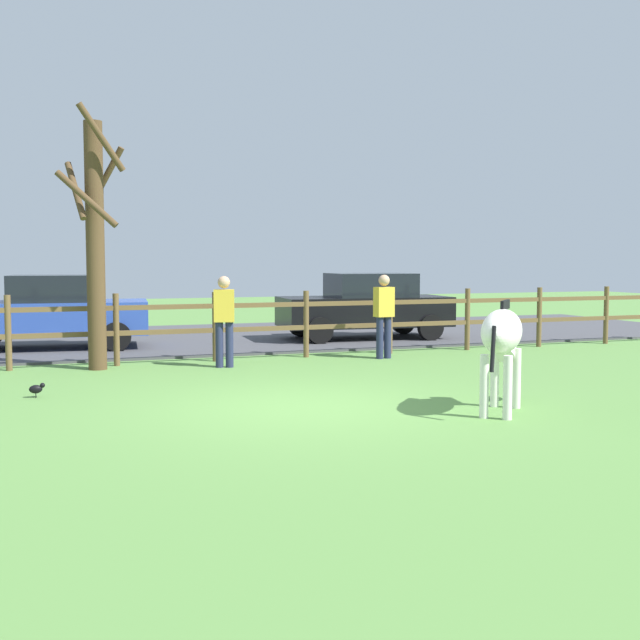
# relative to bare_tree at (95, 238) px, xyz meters

# --- Properties ---
(ground_plane) EXTENTS (60.00, 60.00, 0.00)m
(ground_plane) POSITION_rel_bare_tree_xyz_m (2.22, -4.60, -2.31)
(ground_plane) COLOR #5B8C42
(parking_asphalt) EXTENTS (28.00, 7.40, 0.05)m
(parking_asphalt) POSITION_rel_bare_tree_xyz_m (2.22, 4.70, -2.28)
(parking_asphalt) COLOR #47474C
(parking_asphalt) RESTS_ON ground_plane
(paddock_fence) EXTENTS (22.07, 0.11, 1.32)m
(paddock_fence) POSITION_rel_bare_tree_xyz_m (2.20, 0.40, -1.56)
(paddock_fence) COLOR brown
(paddock_fence) RESTS_ON ground_plane
(bare_tree) EXTENTS (1.22, 1.24, 4.54)m
(bare_tree) POSITION_rel_bare_tree_xyz_m (0.00, 0.00, 0.00)
(bare_tree) COLOR #513A23
(bare_tree) RESTS_ON ground_plane
(zebra) EXTENTS (1.44, 1.56, 1.41)m
(zebra) POSITION_rel_bare_tree_xyz_m (4.50, -5.77, -1.38)
(zebra) COLOR white
(zebra) RESTS_ON ground_plane
(crow_on_grass) EXTENTS (0.21, 0.10, 0.20)m
(crow_on_grass) POSITION_rel_bare_tree_xyz_m (-1.04, -2.63, -2.18)
(crow_on_grass) COLOR black
(crow_on_grass) RESTS_ON ground_plane
(parked_car_black) EXTENTS (4.12, 2.12, 1.56)m
(parked_car_black) POSITION_rel_bare_tree_xyz_m (6.45, 2.99, -1.46)
(parked_car_black) COLOR black
(parked_car_black) RESTS_ON parking_asphalt
(parked_car_blue) EXTENTS (4.16, 2.23, 1.56)m
(parked_car_blue) POSITION_rel_bare_tree_xyz_m (-0.65, 3.35, -1.46)
(parked_car_blue) COLOR #2D4CAD
(parked_car_blue) RESTS_ON parking_asphalt
(visitor_left_of_tree) EXTENTS (0.38, 0.26, 1.64)m
(visitor_left_of_tree) POSITION_rel_bare_tree_xyz_m (5.39, -0.32, -1.40)
(visitor_left_of_tree) COLOR #232847
(visitor_left_of_tree) RESTS_ON ground_plane
(visitor_right_of_tree) EXTENTS (0.41, 0.31, 1.64)m
(visitor_right_of_tree) POSITION_rel_bare_tree_xyz_m (2.16, -0.49, -1.40)
(visitor_right_of_tree) COLOR #232847
(visitor_right_of_tree) RESTS_ON ground_plane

